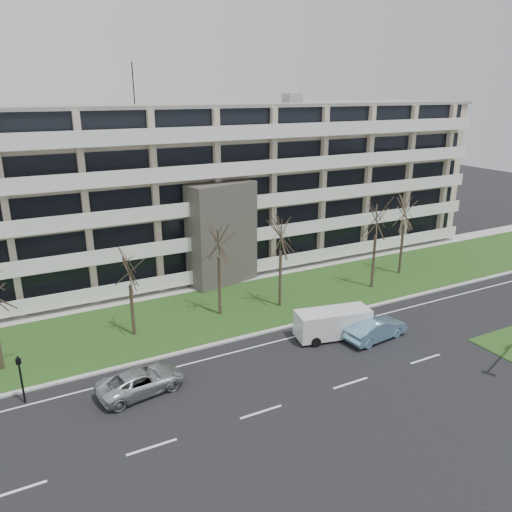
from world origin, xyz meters
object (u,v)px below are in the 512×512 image
blue_sedan (376,329)px  silver_pickup (141,381)px  white_van (334,321)px  pedestrian_signal (20,374)px

blue_sedan → silver_pickup: bearing=78.7°
white_van → pedestrian_signal: (-19.70, 1.58, 0.62)m
blue_sedan → white_van: 2.92m
white_van → pedestrian_signal: pedestrian_signal is taller
silver_pickup → white_van: (13.69, 0.40, 0.51)m
pedestrian_signal → white_van: bearing=-8.7°
white_van → pedestrian_signal: 19.77m
silver_pickup → pedestrian_signal: pedestrian_signal is taller
pedestrian_signal → blue_sedan: bearing=-12.3°
white_van → blue_sedan: bearing=-22.7°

